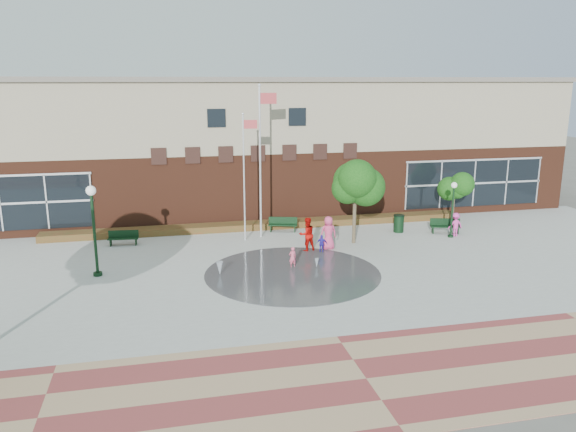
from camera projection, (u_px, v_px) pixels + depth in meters
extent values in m
plane|color=#666056|center=(309.00, 296.00, 23.98)|extent=(120.00, 120.00, 0.00)
cube|color=#A8A8A0|center=(288.00, 267.00, 27.77)|extent=(46.00, 18.00, 0.01)
cube|color=brown|center=(366.00, 379.00, 17.34)|extent=(46.00, 6.00, 0.01)
cylinder|color=#383A3D|center=(293.00, 273.00, 26.82)|extent=(8.40, 8.40, 0.01)
cube|color=#55291A|center=(246.00, 177.00, 40.04)|extent=(44.00, 10.00, 4.50)
cube|color=gray|center=(245.00, 114.00, 38.98)|extent=(44.00, 10.00, 4.50)
cube|color=slate|center=(245.00, 80.00, 38.44)|extent=(44.40, 10.40, 0.30)
cube|color=black|center=(0.00, 204.00, 32.10)|extent=(10.00, 0.12, 3.19)
cube|color=black|center=(474.00, 183.00, 38.53)|extent=(10.00, 0.12, 3.19)
cube|color=black|center=(216.00, 118.00, 33.68)|extent=(1.10, 0.10, 1.10)
cube|color=black|center=(297.00, 117.00, 34.75)|extent=(1.10, 0.10, 1.10)
cube|color=maroon|center=(261.00, 229.00, 34.98)|extent=(26.00, 1.20, 0.40)
cylinder|color=white|center=(244.00, 179.00, 31.58)|extent=(0.09, 0.09, 7.16)
sphere|color=white|center=(243.00, 114.00, 30.72)|extent=(0.14, 0.14, 0.14)
cube|color=#C34044|center=(250.00, 124.00, 30.91)|extent=(0.79, 0.07, 0.48)
cylinder|color=white|center=(260.00, 164.00, 32.08)|extent=(0.11, 0.11, 8.68)
sphere|color=white|center=(259.00, 85.00, 31.04)|extent=(0.18, 0.18, 0.18)
cube|color=#C34044|center=(268.00, 98.00, 31.37)|extent=(1.00, 0.13, 0.61)
cylinder|color=black|center=(95.00, 236.00, 26.04)|extent=(0.14, 0.14, 3.90)
cylinder|color=black|center=(98.00, 274.00, 26.48)|extent=(0.41, 0.41, 0.18)
sphere|color=white|center=(91.00, 191.00, 25.54)|extent=(0.46, 0.46, 0.46)
cylinder|color=black|center=(452.00, 213.00, 32.65)|extent=(0.10, 0.10, 2.97)
cylinder|color=black|center=(451.00, 236.00, 32.98)|extent=(0.31, 0.31, 0.14)
sphere|color=white|center=(454.00, 185.00, 32.26)|extent=(0.35, 0.35, 0.35)
cube|color=black|center=(123.00, 238.00, 31.29)|extent=(1.69, 0.62, 0.06)
cube|color=black|center=(124.00, 234.00, 31.43)|extent=(1.65, 0.20, 0.41)
cube|color=black|center=(283.00, 225.00, 34.13)|extent=(1.82, 0.94, 0.06)
cube|color=black|center=(283.00, 220.00, 34.28)|extent=(1.70, 0.52, 0.44)
cube|color=black|center=(445.00, 226.00, 33.72)|extent=(1.84, 0.98, 0.06)
cube|color=black|center=(445.00, 222.00, 33.88)|extent=(1.71, 0.55, 0.44)
cylinder|color=black|center=(399.00, 224.00, 34.01)|extent=(0.62, 0.62, 1.03)
cylinder|color=black|center=(399.00, 216.00, 33.88)|extent=(0.66, 0.66, 0.06)
cylinder|color=#473B2A|center=(354.00, 218.00, 31.50)|extent=(0.20, 0.20, 2.95)
cylinder|color=#473B2A|center=(453.00, 207.00, 35.97)|extent=(0.19, 0.19, 2.16)
cone|color=white|center=(220.00, 276.00, 26.55)|extent=(0.33, 0.33, 0.65)
cone|color=white|center=(317.00, 268.00, 27.58)|extent=(0.21, 0.21, 0.47)
imported|color=#E25573|center=(293.00, 257.00, 27.58)|extent=(0.43, 0.32, 1.05)
imported|color=#B40B07|center=(307.00, 234.00, 30.19)|extent=(1.02, 0.87, 1.85)
imported|color=#D83F71|center=(328.00, 233.00, 30.47)|extent=(0.91, 0.59, 1.85)
imported|color=#3324B6|center=(322.00, 244.00, 29.99)|extent=(0.62, 0.42, 0.98)
imported|color=#E03FA4|center=(455.00, 225.00, 33.08)|extent=(0.96, 0.60, 1.42)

